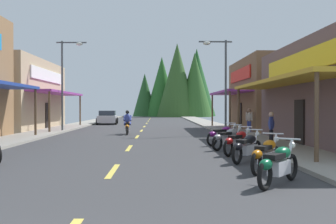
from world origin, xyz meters
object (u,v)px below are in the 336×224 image
(streetlamp_left, at_px, (67,73))
(motorcycle_parked_right_3, at_px, (238,142))
(rider_cruising_lead, at_px, (127,124))
(pedestrian_by_shop, at_px, (271,127))
(motorcycle_parked_right_5, at_px, (223,135))
(motorcycle_parked_right_2, at_px, (247,147))
(pedestrian_browsing, at_px, (249,119))
(streetlamp_right, at_px, (221,73))
(motorcycle_parked_right_4, at_px, (228,138))
(motorcycle_parked_right_1, at_px, (266,154))
(motorcycle_parked_right_0, at_px, (279,164))
(parked_car_curbside, at_px, (107,118))

(streetlamp_left, distance_m, motorcycle_parked_right_3, 17.00)
(rider_cruising_lead, bearing_deg, pedestrian_by_shop, -144.66)
(motorcycle_parked_right_5, bearing_deg, rider_cruising_lead, 87.52)
(motorcycle_parked_right_2, height_order, motorcycle_parked_right_3, same)
(streetlamp_left, xyz_separation_m, pedestrian_by_shop, (11.37, -11.47, -3.30))
(motorcycle_parked_right_3, relative_size, pedestrian_browsing, 1.02)
(streetlamp_left, xyz_separation_m, streetlamp_right, (10.57, -2.97, -0.22))
(motorcycle_parked_right_2, distance_m, motorcycle_parked_right_4, 3.60)
(motorcycle_parked_right_1, relative_size, motorcycle_parked_right_3, 1.06)
(streetlamp_right, bearing_deg, pedestrian_by_shop, -84.60)
(streetlamp_left, bearing_deg, pedestrian_browsing, -11.02)
(motorcycle_parked_right_3, xyz_separation_m, pedestrian_by_shop, (1.86, 2.12, 0.41))
(pedestrian_browsing, bearing_deg, rider_cruising_lead, -31.39)
(streetlamp_right, xyz_separation_m, motorcycle_parked_right_2, (-1.16, -12.54, -3.49))
(motorcycle_parked_right_1, bearing_deg, streetlamp_left, 64.34)
(motorcycle_parked_right_1, height_order, pedestrian_by_shop, pedestrian_by_shop)
(pedestrian_by_shop, bearing_deg, motorcycle_parked_right_3, 75.65)
(motorcycle_parked_right_2, bearing_deg, motorcycle_parked_right_5, 36.50)
(motorcycle_parked_right_4, relative_size, motorcycle_parked_right_5, 0.93)
(motorcycle_parked_right_0, bearing_deg, motorcycle_parked_right_2, 37.83)
(motorcycle_parked_right_3, height_order, pedestrian_by_shop, pedestrian_by_shop)
(streetlamp_left, height_order, motorcycle_parked_right_3, streetlamp_left)
(parked_car_curbside, bearing_deg, pedestrian_browsing, -146.38)
(streetlamp_left, distance_m, pedestrian_browsing, 13.19)
(motorcycle_parked_right_5, relative_size, pedestrian_browsing, 1.07)
(streetlamp_right, bearing_deg, motorcycle_parked_right_2, -95.28)
(streetlamp_right, height_order, motorcycle_parked_right_3, streetlamp_right)
(motorcycle_parked_right_2, distance_m, parked_car_curbside, 29.09)
(motorcycle_parked_right_5, bearing_deg, motorcycle_parked_right_0, -128.56)
(motorcycle_parked_right_1, relative_size, motorcycle_parked_right_4, 1.09)
(motorcycle_parked_right_0, xyz_separation_m, motorcycle_parked_right_1, (0.23, 1.80, 0.00))
(motorcycle_parked_right_1, relative_size, pedestrian_by_shop, 1.15)
(motorcycle_parked_right_3, height_order, motorcycle_parked_right_5, same)
(motorcycle_parked_right_3, height_order, parked_car_curbside, parked_car_curbside)
(streetlamp_left, xyz_separation_m, motorcycle_parked_right_4, (9.44, -11.90, -3.71))
(motorcycle_parked_right_0, relative_size, motorcycle_parked_right_5, 0.96)
(motorcycle_parked_right_1, relative_size, parked_car_curbside, 0.41)
(motorcycle_parked_right_3, distance_m, motorcycle_parked_right_5, 3.53)
(motorcycle_parked_right_3, relative_size, motorcycle_parked_right_5, 0.96)
(motorcycle_parked_right_3, xyz_separation_m, motorcycle_parked_right_4, (-0.07, 1.69, 0.00))
(motorcycle_parked_right_1, distance_m, motorcycle_parked_right_2, 1.93)
(motorcycle_parked_right_1, bearing_deg, motorcycle_parked_right_5, 35.38)
(motorcycle_parked_right_2, distance_m, rider_cruising_lead, 13.64)
(motorcycle_parked_right_5, bearing_deg, pedestrian_by_shop, -74.23)
(streetlamp_right, distance_m, motorcycle_parked_right_0, 16.69)
(rider_cruising_lead, bearing_deg, motorcycle_parked_right_2, -161.86)
(streetlamp_left, distance_m, motorcycle_parked_right_5, 14.36)
(motorcycle_parked_right_4, bearing_deg, pedestrian_browsing, 29.68)
(motorcycle_parked_right_1, distance_m, rider_cruising_lead, 15.48)
(rider_cruising_lead, bearing_deg, motorcycle_parked_right_0, -166.77)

